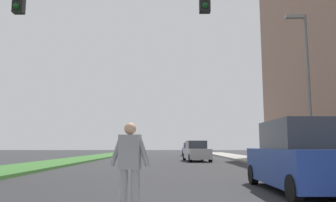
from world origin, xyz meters
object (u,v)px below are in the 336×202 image
street_lamp_right (306,76)px  sedan_distant (190,150)px  suv_crossing (301,158)px  pedestrian_performer (130,165)px  sedan_midblock (196,152)px  traffic_light_gantry (16,26)px

street_lamp_right → sedan_distant: 27.40m
suv_crossing → sedan_distant: 33.02m
pedestrian_performer → sedan_midblock: 21.68m
street_lamp_right → suv_crossing: bearing=-114.9°
sedan_midblock → sedan_distant: bearing=88.8°
traffic_light_gantry → pedestrian_performer: size_ratio=5.29×
sedan_midblock → traffic_light_gantry: bearing=-107.5°
pedestrian_performer → sedan_midblock: pedestrian_performer is taller
pedestrian_performer → sedan_midblock: bearing=82.5°
pedestrian_performer → suv_crossing: bearing=37.2°
street_lamp_right → suv_crossing: 7.73m
pedestrian_performer → suv_crossing: 5.45m
street_lamp_right → sedan_midblock: (-4.40, 12.02, -3.82)m
suv_crossing → sedan_midblock: (-1.53, 18.20, -0.15)m
street_lamp_right → pedestrian_performer: bearing=-127.3°
pedestrian_performer → sedan_distant: (3.12, 36.29, -0.17)m
street_lamp_right → sedan_distant: size_ratio=1.79×
sedan_midblock → sedan_distant: (0.30, 14.80, -0.02)m
traffic_light_gantry → suv_crossing: size_ratio=1.94×
street_lamp_right → traffic_light_gantry: bearing=-145.0°
traffic_light_gantry → pedestrian_performer: (3.27, -2.14, -3.43)m
pedestrian_performer → sedan_midblock: size_ratio=0.37×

